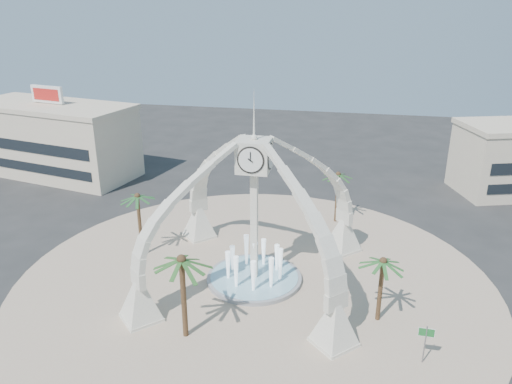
% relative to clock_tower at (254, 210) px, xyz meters
% --- Properties ---
extents(ground, '(140.00, 140.00, 0.00)m').
position_rel_clock_tower_xyz_m(ground, '(0.00, 0.00, -6.49)').
color(ground, '#282828').
rests_on(ground, ground).
extents(plaza, '(40.00, 40.00, 0.06)m').
position_rel_clock_tower_xyz_m(plaza, '(0.00, 0.00, -6.46)').
color(plaza, tan).
rests_on(plaza, ground).
extents(clock_tower, '(17.94, 17.94, 16.30)m').
position_rel_clock_tower_xyz_m(clock_tower, '(0.00, 0.00, 0.00)').
color(clock_tower, silver).
rests_on(clock_tower, ground).
extents(fountain, '(8.00, 8.00, 3.62)m').
position_rel_clock_tower_xyz_m(fountain, '(0.00, 0.00, -6.20)').
color(fountain, gray).
rests_on(fountain, ground).
extents(building_nw, '(23.75, 13.73, 11.90)m').
position_rel_clock_tower_xyz_m(building_nw, '(-32.00, 22.00, -1.66)').
color(building_nw, beige).
rests_on(building_nw, ground).
extents(palm_east, '(3.61, 3.61, 5.59)m').
position_rel_clock_tower_xyz_m(palm_east, '(10.10, -3.61, -1.62)').
color(palm_east, brown).
rests_on(palm_east, ground).
extents(palm_west, '(4.26, 4.26, 6.55)m').
position_rel_clock_tower_xyz_m(palm_west, '(-11.11, 2.29, -0.68)').
color(palm_west, brown).
rests_on(palm_west, ground).
extents(palm_north, '(3.65, 3.65, 6.00)m').
position_rel_clock_tower_xyz_m(palm_north, '(6.06, 13.55, -1.21)').
color(palm_north, brown).
rests_on(palm_north, ground).
extents(palm_south, '(4.89, 4.89, 6.88)m').
position_rel_clock_tower_xyz_m(palm_south, '(-3.20, -8.29, -0.47)').
color(palm_south, brown).
rests_on(palm_south, ground).
extents(street_sign, '(1.05, 0.09, 2.85)m').
position_rel_clock_tower_xyz_m(street_sign, '(12.88, -7.86, -4.45)').
color(street_sign, slate).
rests_on(street_sign, ground).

